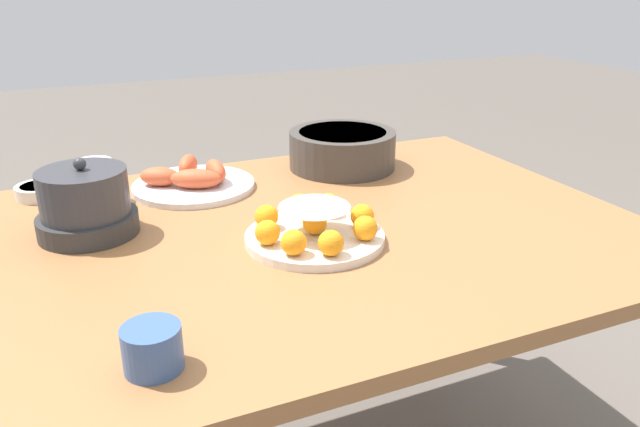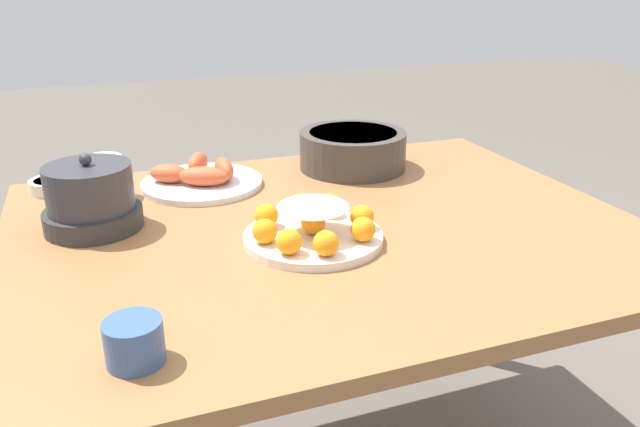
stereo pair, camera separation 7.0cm
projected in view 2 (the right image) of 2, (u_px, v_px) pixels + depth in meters
dining_table at (326, 264)px, 1.29m from camera, size 1.24×0.97×0.70m
cake_plate at (313, 228)px, 1.17m from camera, size 0.26×0.26×0.08m
serving_bowl at (353, 149)px, 1.58m from camera, size 0.27×0.27×0.09m
sauce_bowl at (53, 185)px, 1.43m from camera, size 0.10×0.10×0.03m
seafood_platter at (201, 178)px, 1.46m from camera, size 0.28×0.28×0.07m
cup_near at (134, 342)px, 0.81m from camera, size 0.08×0.08×0.06m
cup_far at (105, 177)px, 1.39m from camera, size 0.08×0.08×0.09m
warming_pot at (91, 199)px, 1.21m from camera, size 0.19×0.19×0.15m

